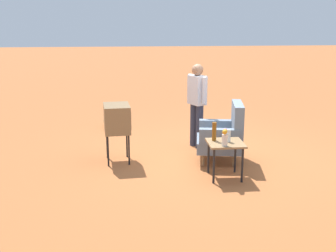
% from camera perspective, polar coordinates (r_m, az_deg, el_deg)
% --- Properties ---
extents(ground_plane, '(60.00, 60.00, 0.00)m').
position_cam_1_polar(ground_plane, '(7.89, 5.68, -4.14)').
color(ground_plane, '#AD6033').
extents(armchair, '(0.88, 0.90, 1.06)m').
position_cam_1_polar(armchair, '(7.54, 7.58, -1.12)').
color(armchair, '#937047').
rests_on(armchair, ground).
extents(side_table, '(0.56, 0.56, 0.59)m').
position_cam_1_polar(side_table, '(6.77, 7.73, -2.87)').
color(side_table, black).
rests_on(side_table, ground).
extents(tv_on_stand, '(0.64, 0.49, 1.03)m').
position_cam_1_polar(tv_on_stand, '(7.45, -6.86, 0.97)').
color(tv_on_stand, black).
rests_on(tv_on_stand, ground).
extents(person_standing, '(0.52, 0.36, 1.64)m').
position_cam_1_polar(person_standing, '(8.25, 3.92, 3.47)').
color(person_standing, '#2D3347').
rests_on(person_standing, ground).
extents(bottle_tall_amber, '(0.07, 0.07, 0.30)m').
position_cam_1_polar(bottle_tall_amber, '(6.77, 6.24, -0.73)').
color(bottle_tall_amber, brown).
rests_on(bottle_tall_amber, side_table).
extents(bottle_short_clear, '(0.06, 0.06, 0.20)m').
position_cam_1_polar(bottle_short_clear, '(6.75, 8.15, -1.30)').
color(bottle_short_clear, silver).
rests_on(bottle_short_clear, side_table).
extents(flower_vase, '(0.14, 0.10, 0.27)m').
position_cam_1_polar(flower_vase, '(6.51, 7.65, -1.43)').
color(flower_vase, silver).
rests_on(flower_vase, side_table).
extents(shrub_near, '(0.42, 0.42, 0.32)m').
position_cam_1_polar(shrub_near, '(9.94, -7.46, 0.70)').
color(shrub_near, olive).
rests_on(shrub_near, ground).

